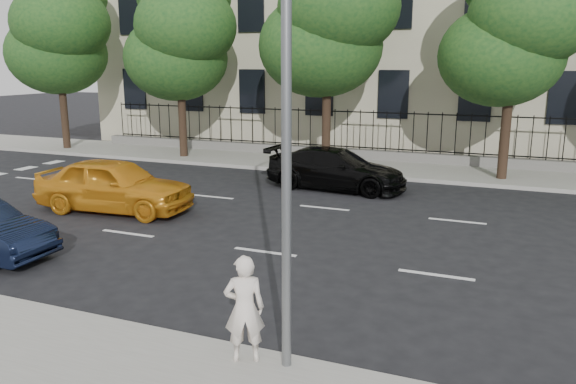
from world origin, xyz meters
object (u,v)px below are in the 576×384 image
object	(u,v)px
black_sedan	(336,169)
woman_near	(244,309)
street_light	(301,7)
yellow_taxi	(114,185)

from	to	relation	value
black_sedan	woman_near	xyz separation A→B (m)	(2.36, -12.15, 0.23)
street_light	yellow_taxi	bearing A→B (deg)	143.97
woman_near	street_light	bearing A→B (deg)	-161.24
woman_near	black_sedan	bearing A→B (deg)	-105.93
yellow_taxi	black_sedan	distance (m)	7.64
yellow_taxi	black_sedan	size ratio (longest dim) A/B	0.96
black_sedan	woman_near	distance (m)	12.38
black_sedan	yellow_taxi	bearing A→B (deg)	139.83
yellow_taxi	woman_near	bearing A→B (deg)	-135.57
yellow_taxi	black_sedan	bearing A→B (deg)	-48.75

